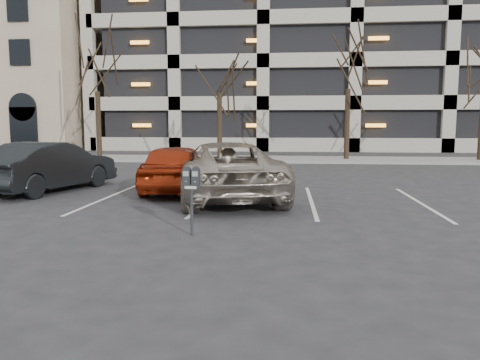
{
  "coord_description": "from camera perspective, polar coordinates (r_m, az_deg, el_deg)",
  "views": [
    {
      "loc": [
        0.73,
        -10.02,
        2.05
      ],
      "look_at": [
        -0.12,
        -1.41,
        1.0
      ],
      "focal_mm": 35.0,
      "sensor_mm": 36.0,
      "label": 1
    }
  ],
  "objects": [
    {
      "name": "sidewalk",
      "position": [
        26.11,
        4.06,
        2.54
      ],
      "size": [
        80.0,
        4.0,
        0.12
      ],
      "primitive_type": "cube",
      "color": "gray",
      "rests_on": "ground"
    },
    {
      "name": "parking_garage",
      "position": [
        45.86,
        20.61,
        15.55
      ],
      "size": [
        52.0,
        20.0,
        19.0
      ],
      "color": "black",
      "rests_on": "ground"
    },
    {
      "name": "ground",
      "position": [
        10.26,
        1.47,
        -4.62
      ],
      "size": [
        140.0,
        140.0,
        0.0
      ],
      "primitive_type": "plane",
      "color": "#28282B",
      "rests_on": "ground"
    },
    {
      "name": "parking_meter",
      "position": [
        8.53,
        -5.95,
        -0.48
      ],
      "size": [
        0.33,
        0.15,
        1.25
      ],
      "rotation": [
        0.0,
        0.0,
        -0.1
      ],
      "color": "black",
      "rests_on": "ground"
    },
    {
      "name": "car_dark",
      "position": [
        15.27,
        -22.16,
        1.53
      ],
      "size": [
        2.69,
        4.81,
        1.5
      ],
      "primitive_type": "imported",
      "rotation": [
        0.0,
        0.0,
        2.88
      ],
      "color": "black",
      "rests_on": "ground"
    },
    {
      "name": "tree_b",
      "position": [
        26.58,
        -2.55,
        15.46
      ],
      "size": [
        3.65,
        3.65,
        8.3
      ],
      "color": "black",
      "rests_on": "ground"
    },
    {
      "name": "stall_lines",
      "position": [
        12.67,
        -4.09,
        -2.38
      ],
      "size": [
        16.9,
        5.2,
        0.0
      ],
      "color": "silver",
      "rests_on": "ground"
    },
    {
      "name": "suv_silver",
      "position": [
        12.74,
        -1.76,
        1.18
      ],
      "size": [
        3.94,
        6.06,
        1.56
      ],
      "rotation": [
        0.0,
        0.0,
        3.4
      ],
      "color": "#B3A898",
      "rests_on": "ground"
    },
    {
      "name": "tree_a",
      "position": [
        28.45,
        -17.15,
        14.95
      ],
      "size": [
        3.76,
        3.76,
        8.53
      ],
      "color": "black",
      "rests_on": "ground"
    },
    {
      "name": "tree_c",
      "position": [
        26.56,
        13.18,
        15.86
      ],
      "size": [
        3.81,
        3.81,
        8.65
      ],
      "color": "black",
      "rests_on": "ground"
    },
    {
      "name": "car_red",
      "position": [
        14.19,
        -7.84,
        1.51
      ],
      "size": [
        2.06,
        4.4,
        1.46
      ],
      "primitive_type": "imported",
      "rotation": [
        0.0,
        0.0,
        3.22
      ],
      "color": "#9B280E",
      "rests_on": "ground"
    }
  ]
}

